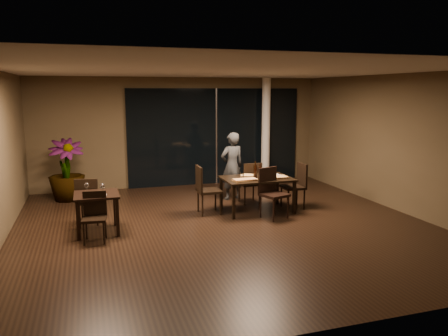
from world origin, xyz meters
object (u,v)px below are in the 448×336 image
(chair_main_right, at_px, (297,183))
(bottle_c, at_px, (255,169))
(diner, at_px, (232,166))
(chair_side_far, at_px, (88,199))
(bottle_b, at_px, (260,171))
(bottle_a, at_px, (255,171))
(side_table, at_px, (97,200))
(main_table, at_px, (257,181))
(chair_main_left, at_px, (205,187))
(chair_main_far, at_px, (251,181))
(chair_main_near, at_px, (271,190))
(chair_side_near, at_px, (95,214))
(potted_plant, at_px, (66,170))

(chair_main_right, relative_size, bottle_c, 2.90)
(chair_main_right, distance_m, diner, 1.68)
(chair_side_far, xyz_separation_m, bottle_c, (3.56, 0.03, 0.40))
(bottle_b, bearing_deg, bottle_a, 177.10)
(chair_side_far, height_order, bottle_a, bottle_a)
(side_table, relative_size, bottle_c, 2.27)
(main_table, relative_size, bottle_b, 4.91)
(bottle_c, bearing_deg, chair_main_left, 179.25)
(chair_main_far, distance_m, chair_main_right, 1.09)
(chair_main_left, height_order, bottle_b, bottle_b)
(main_table, distance_m, chair_main_far, 0.67)
(chair_main_far, height_order, chair_side_far, chair_main_far)
(chair_main_near, xyz_separation_m, chair_main_left, (-1.26, 0.66, 0.00))
(chair_side_near, distance_m, diner, 3.92)
(main_table, distance_m, chair_side_near, 3.58)
(bottle_a, bearing_deg, chair_main_right, -2.54)
(chair_side_near, bearing_deg, bottle_c, 24.26)
(side_table, xyz_separation_m, chair_main_right, (4.36, 0.49, -0.05))
(bottle_a, relative_size, bottle_c, 0.88)
(chair_main_far, xyz_separation_m, chair_main_left, (-1.25, -0.52, 0.04))
(chair_side_far, distance_m, bottle_b, 3.66)
(chair_main_near, relative_size, chair_main_right, 1.03)
(chair_main_far, height_order, diner, diner)
(chair_main_near, distance_m, bottle_b, 0.64)
(chair_main_right, bearing_deg, bottle_c, -96.22)
(potted_plant, bearing_deg, chair_main_far, -21.73)
(chair_side_far, height_order, bottle_b, bottle_b)
(chair_main_left, relative_size, chair_side_far, 1.11)
(side_table, xyz_separation_m, potted_plant, (-0.62, 2.80, 0.13))
(bottle_b, bearing_deg, potted_plant, 151.03)
(potted_plant, relative_size, bottle_b, 4.90)
(main_table, relative_size, bottle_c, 4.25)
(chair_main_far, relative_size, bottle_a, 3.18)
(main_table, height_order, bottle_a, bottle_a)
(diner, bearing_deg, main_table, 88.49)
(chair_side_near, bearing_deg, chair_main_near, 13.81)
(chair_main_far, relative_size, potted_plant, 0.66)
(diner, relative_size, bottle_a, 5.34)
(chair_main_near, bearing_deg, bottle_c, 80.51)
(chair_side_near, bearing_deg, potted_plant, 107.26)
(bottle_a, height_order, bottle_b, bottle_a)
(chair_side_near, bearing_deg, chair_side_far, 103.01)
(main_table, xyz_separation_m, chair_main_far, (0.10, 0.65, -0.13))
(chair_main_left, distance_m, bottle_b, 1.27)
(chair_side_far, relative_size, bottle_b, 3.10)
(chair_main_far, height_order, chair_side_near, chair_main_far)
(side_table, distance_m, chair_main_right, 4.39)
(chair_side_near, bearing_deg, chair_main_far, 31.30)
(potted_plant, bearing_deg, main_table, -29.73)
(chair_main_near, xyz_separation_m, chair_main_right, (0.85, 0.51, -0.01))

